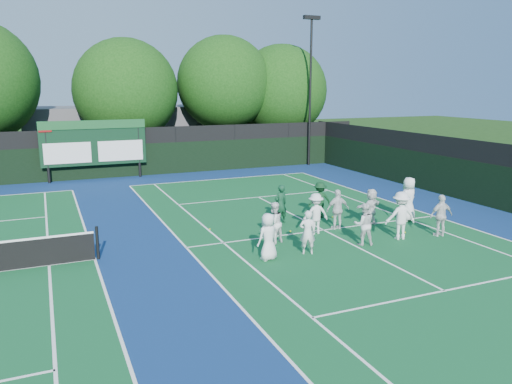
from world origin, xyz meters
name	(u,v)px	position (x,y,z in m)	size (l,w,h in m)	color
ground	(337,237)	(0.00, 0.00, 0.00)	(120.00, 120.00, 0.00)	#17360E
court_apron	(172,250)	(-6.00, 1.00, 0.00)	(34.00, 32.00, 0.01)	navy
near_court	(324,230)	(0.00, 1.00, 0.01)	(11.05, 23.85, 0.01)	#115328
back_fence	(111,156)	(-6.00, 16.00, 1.36)	(34.00, 0.08, 3.00)	black
divider_fence_right	(497,179)	(9.00, 1.00, 1.36)	(0.08, 32.00, 3.00)	black
scoreboard	(94,143)	(-7.01, 15.59, 2.19)	(6.00, 0.21, 3.55)	black
clubhouse	(150,132)	(-2.00, 24.00, 2.00)	(18.00, 6.00, 4.00)	#55555A
light_pole_right	(311,74)	(7.50, 15.70, 6.30)	(1.20, 0.30, 10.12)	black
tree_c	(128,93)	(-4.24, 19.58, 5.02)	(6.88, 6.88, 8.64)	#321C0D
tree_d	(226,86)	(2.71, 19.58, 5.52)	(6.73, 6.73, 9.06)	#321C0D
tree_e	(282,93)	(7.28, 19.58, 4.98)	(6.87, 6.87, 8.59)	#321C0D
tennis_ball_0	(290,231)	(-1.30, 1.28, 0.03)	(0.07, 0.07, 0.07)	#AFC717
tennis_ball_2	(443,220)	(5.32, 0.31, 0.03)	(0.07, 0.07, 0.07)	#AFC717
tennis_ball_3	(210,229)	(-4.05, 2.80, 0.03)	(0.07, 0.07, 0.07)	#AFC717
tennis_ball_4	(332,217)	(1.31, 2.48, 0.03)	(0.07, 0.07, 0.07)	#AFC717
tennis_ball_5	(405,232)	(2.64, -0.56, 0.03)	(0.07, 0.07, 0.07)	#AFC717
player_front_0	(268,237)	(-3.37, -1.21, 0.77)	(0.75, 0.49, 1.54)	white
player_front_1	(308,232)	(-1.94, -1.20, 0.75)	(0.55, 0.36, 1.50)	white
player_front_2	(364,224)	(0.35, -1.11, 0.75)	(0.73, 0.57, 1.49)	silver
player_front_3	(401,216)	(1.98, -1.06, 0.88)	(1.14, 0.66, 1.77)	white
player_front_4	(441,216)	(3.59, -1.37, 0.79)	(0.93, 0.39, 1.58)	silver
player_back_0	(274,223)	(-2.48, 0.27, 0.75)	(0.73, 0.57, 1.51)	white
player_back_1	(316,214)	(-0.52, 0.75, 0.78)	(1.01, 0.58, 1.56)	white
player_back_2	(338,209)	(0.58, 0.95, 0.79)	(0.93, 0.39, 1.59)	silver
player_back_3	(371,207)	(2.13, 0.94, 0.75)	(1.38, 0.44, 1.49)	silver
player_back_4	(408,199)	(3.96, 0.89, 0.91)	(0.89, 0.58, 1.83)	white
coach_left	(281,204)	(-1.09, 2.58, 0.80)	(0.58, 0.38, 1.60)	#0F3922
coach_right	(320,200)	(0.82, 2.72, 0.77)	(1.00, 0.58, 1.55)	#0D3318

